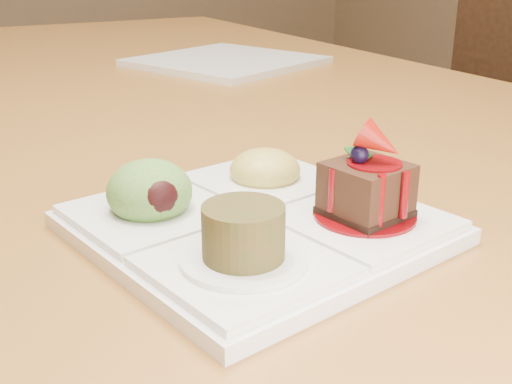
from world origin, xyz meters
TOP-DOWN VIEW (x-y plane):
  - dining_table at (0.00, 0.00)m, footprint 1.00×1.80m
  - sampler_plate at (-0.15, -0.63)m, footprint 0.28×0.28m
  - second_plate at (0.17, 0.07)m, footprint 0.37×0.37m

SIDE VIEW (x-z plane):
  - dining_table at x=0.00m, z-range 0.31..1.06m
  - second_plate at x=0.17m, z-range 0.75..0.76m
  - sampler_plate at x=-0.15m, z-range 0.72..0.82m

